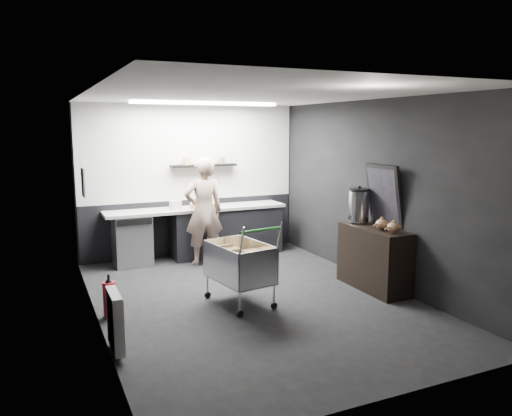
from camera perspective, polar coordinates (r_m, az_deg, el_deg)
name	(u,v)px	position (r m, az deg, el deg)	size (l,w,h in m)	color
floor	(253,299)	(6.84, -0.34, -10.39)	(5.50, 5.50, 0.00)	black
ceiling	(253,95)	(6.46, -0.36, 12.81)	(5.50, 5.50, 0.00)	silver
wall_back	(191,180)	(9.08, -7.43, 3.17)	(5.50, 5.50, 0.00)	black
wall_front	(391,245)	(4.20, 15.13, -4.15)	(5.50, 5.50, 0.00)	black
wall_left	(93,211)	(6.00, -18.09, -0.32)	(5.50, 5.50, 0.00)	black
wall_right	(377,192)	(7.54, 13.68, 1.76)	(5.50, 5.50, 0.00)	black
kitchen_wall_panel	(191,152)	(9.02, -7.46, 6.32)	(3.95, 0.02, 1.70)	silver
dado_panel	(192,227)	(9.19, -7.29, -2.12)	(3.95, 0.02, 1.00)	black
floating_shelf	(204,165)	(8.99, -6.00, 4.87)	(1.20, 0.22, 0.04)	black
wall_clock	(262,135)	(9.50, 0.71, 8.35)	(0.20, 0.20, 0.03)	silver
poster	(83,182)	(7.26, -19.17, 2.81)	(0.02, 0.30, 0.40)	white
poster_red_band	(83,177)	(7.25, -19.16, 3.36)	(0.01, 0.22, 0.10)	red
radiator	(115,321)	(5.40, -15.81, -12.28)	(0.10, 0.50, 0.60)	silver
ceiling_strip	(206,103)	(8.18, -5.75, 11.80)	(2.40, 0.20, 0.04)	white
prep_counter	(205,231)	(8.94, -5.87, -2.68)	(3.20, 0.61, 0.90)	black
person	(204,211)	(8.39, -6.00, -0.37)	(0.66, 0.43, 1.81)	beige
shopping_cart	(239,265)	(6.54, -1.92, -6.54)	(0.74, 1.08, 1.09)	silver
sideboard	(373,250)	(7.34, 13.27, -4.65)	(0.51, 1.19, 1.78)	black
fire_extinguisher	(109,297)	(6.43, -16.41, -9.75)	(0.15, 0.15, 0.51)	red
cardboard_box	(203,205)	(8.80, -6.03, 0.35)	(0.46, 0.35, 0.09)	tan
pink_tub	(211,201)	(8.89, -5.16, 0.85)	(0.21, 0.21, 0.21)	silver
white_container	(176,205)	(8.65, -9.18, 0.35)	(0.18, 0.14, 0.16)	silver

